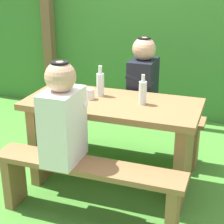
# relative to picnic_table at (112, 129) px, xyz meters

# --- Properties ---
(ground_plane) EXTENTS (12.00, 12.00, 0.00)m
(ground_plane) POSITION_rel_picnic_table_xyz_m (0.00, 0.00, -0.51)
(ground_plane) COLOR #478B31
(hedge_backdrop) EXTENTS (6.40, 1.03, 2.21)m
(hedge_backdrop) POSITION_rel_picnic_table_xyz_m (0.00, 2.18, 0.60)
(hedge_backdrop) COLOR #3A7B2F
(hedge_backdrop) RESTS_ON ground_plane
(pergola_post_left) EXTENTS (0.12, 0.12, 2.19)m
(pergola_post_left) POSITION_rel_picnic_table_xyz_m (-1.37, 1.51, 0.59)
(pergola_post_left) COLOR brown
(pergola_post_left) RESTS_ON ground_plane
(picnic_table) EXTENTS (1.40, 0.64, 0.75)m
(picnic_table) POSITION_rel_picnic_table_xyz_m (0.00, 0.00, 0.00)
(picnic_table) COLOR olive
(picnic_table) RESTS_ON ground_plane
(bench_near) EXTENTS (1.40, 0.24, 0.46)m
(bench_near) POSITION_rel_picnic_table_xyz_m (0.00, -0.53, -0.18)
(bench_near) COLOR olive
(bench_near) RESTS_ON ground_plane
(bench_far) EXTENTS (1.40, 0.24, 0.46)m
(bench_far) POSITION_rel_picnic_table_xyz_m (0.00, 0.53, -0.18)
(bench_far) COLOR olive
(bench_far) RESTS_ON ground_plane
(person_white_shirt) EXTENTS (0.25, 0.35, 0.72)m
(person_white_shirt) POSITION_rel_picnic_table_xyz_m (-0.17, -0.52, 0.28)
(person_white_shirt) COLOR white
(person_white_shirt) RESTS_ON bench_near
(person_black_coat) EXTENTS (0.25, 0.35, 0.72)m
(person_black_coat) POSITION_rel_picnic_table_xyz_m (0.11, 0.52, 0.28)
(person_black_coat) COLOR black
(person_black_coat) RESTS_ON bench_far
(drinking_glass) EXTENTS (0.07, 0.07, 0.09)m
(drinking_glass) POSITION_rel_picnic_table_xyz_m (-0.18, -0.01, 0.28)
(drinking_glass) COLOR silver
(drinking_glass) RESTS_ON picnic_table
(bottle_left) EXTENTS (0.06, 0.06, 0.24)m
(bottle_left) POSITION_rel_picnic_table_xyz_m (0.25, 0.02, 0.34)
(bottle_left) COLOR silver
(bottle_left) RESTS_ON picnic_table
(bottle_right) EXTENTS (0.06, 0.06, 0.26)m
(bottle_right) POSITION_rel_picnic_table_xyz_m (-0.14, 0.10, 0.34)
(bottle_right) COLOR silver
(bottle_right) RESTS_ON picnic_table
(cell_phone) EXTENTS (0.11, 0.16, 0.01)m
(cell_phone) POSITION_rel_picnic_table_xyz_m (-0.31, 0.02, 0.24)
(cell_phone) COLOR silver
(cell_phone) RESTS_ON picnic_table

